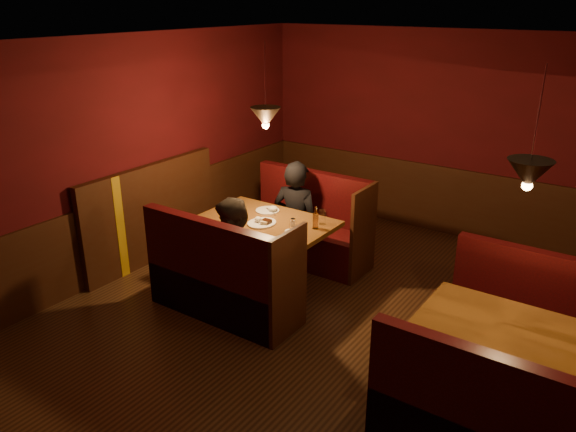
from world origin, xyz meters
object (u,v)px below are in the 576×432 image
Objects in this scene: main_table at (268,235)px; second_table at (501,344)px; second_bench_far at (524,325)px; diner_b at (235,241)px; second_bench_near at (472,423)px; diner_a at (296,200)px; main_bench_near at (221,285)px; main_bench_far at (309,232)px.

second_table is at bearing -12.01° from main_table.
second_table is (2.88, -0.61, -0.08)m from main_table.
second_bench_far is 0.92× the size of diner_b.
main_table is 1.05× the size of second_bench_near.
second_bench_far is 3.06m from diner_a.
main_bench_near is 1.06× the size of diner_b.
second_bench_far is at bearing 162.56° from diner_a.
diner_b reaches higher than second_table.
diner_a is (-0.08, -0.20, 0.49)m from main_bench_far.
second_table is (2.86, -1.50, 0.19)m from main_bench_far.
diner_b is at bearing 164.90° from second_bench_near.
second_table is at bearing 92.20° from second_bench_near.
main_bench_near is 0.50m from diner_b.
diner_a is at bearing 170.62° from second_bench_far.
diner_b is at bearing 85.98° from diner_a.
main_bench_far is at bearing 88.79° from main_table.
second_bench_near is (2.91, -1.42, -0.31)m from main_table.
diner_a is at bearing 144.68° from second_bench_near.
main_bench_near is 1.65m from diner_a.
second_bench_far is at bearing 90.00° from second_bench_near.
diner_b is (0.01, -1.53, 0.44)m from main_bench_far.
main_bench_far is 3.70m from second_bench_near.
main_table is 3.25m from second_bench_near.
diner_a reaches higher than main_table.
main_bench_near is at bearing -100.91° from diner_b.
main_bench_near reaches higher than second_table.
main_table is at bearing 84.97° from diner_b.
diner_b is (-2.87, -0.84, 0.47)m from second_bench_far.
main_bench_near is (0.00, -1.78, 0.00)m from main_bench_far.
diner_a reaches higher than diner_b.
main_table is 0.72m from diner_a.
main_bench_far is at bearing 141.40° from second_bench_near.
diner_b is (0.03, -0.64, 0.17)m from main_table.
main_table reaches higher than second_bench_far.
main_bench_near is 2.88m from second_table.
diner_b is at bearing -179.38° from second_table.
main_table is 2.93m from second_bench_far.
diner_b is (0.01, 0.25, 0.44)m from main_bench_near.
second_bench_near is 0.86× the size of diner_a.
diner_a is 1.33m from diner_b.
main_bench_far reaches higher than second_table.
main_bench_far is 3.23m from second_table.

